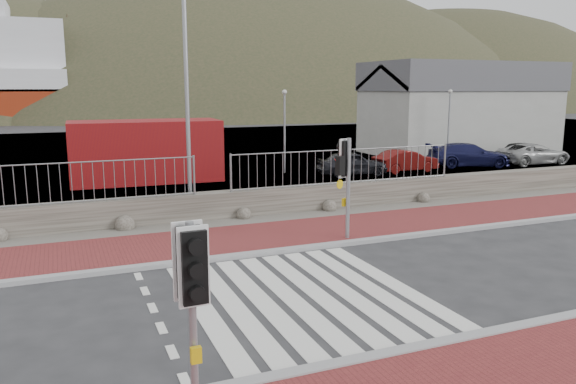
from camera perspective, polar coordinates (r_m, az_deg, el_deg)
name	(u,v)px	position (r m, az deg, el deg)	size (l,w,h in m)	color
ground	(303,295)	(11.81, 1.57, -10.46)	(220.00, 220.00, 0.00)	#28282B
sidewalk_far	(238,240)	(15.81, -5.07, -4.85)	(40.00, 3.00, 0.08)	maroon
kerb_near	(380,357)	(9.36, 9.33, -16.17)	(40.00, 0.25, 0.12)	gray
kerb_far	(256,254)	(14.44, -3.28, -6.30)	(40.00, 0.25, 0.12)	gray
zebra_crossing	(303,295)	(11.81, 1.57, -10.43)	(4.62, 5.60, 0.01)	silver
gravel_strip	(219,224)	(17.67, -7.00, -3.27)	(40.00, 1.50, 0.06)	#59544C
stone_wall	(212,206)	(18.33, -7.70, -1.43)	(40.00, 0.60, 0.90)	#49443C
railing	(212,165)	(17.95, -7.69, 2.76)	(18.07, 0.07, 1.22)	gray
quay	(132,152)	(38.46, -15.54, 3.89)	(120.00, 40.00, 0.50)	#4C4C4F
water	(96,122)	(73.23, -18.92, 6.73)	(220.00, 50.00, 0.05)	#3F4C54
harbor_building	(460,107)	(38.72, 17.08, 8.21)	(12.20, 6.20, 5.80)	#9E9E99
hills_backdrop	(135,245)	(102.32, -15.27, -5.24)	(254.00, 90.00, 100.00)	#2C321E
traffic_signal_near	(191,281)	(7.02, -9.80, -8.90)	(0.39, 0.24, 2.66)	gray
traffic_signal_far	(348,167)	(15.46, 6.08, 2.53)	(0.71, 0.45, 2.88)	gray
streetlight	(191,80)	(18.59, -9.86, 11.15)	(1.67, 0.48, 7.94)	gray
shipping_container	(146,151)	(26.40, -14.23, 4.06)	(6.62, 2.76, 2.76)	maroon
car_a	(352,163)	(27.58, 6.54, 2.92)	(1.38, 3.43, 1.17)	black
car_b	(406,161)	(29.10, 11.85, 3.12)	(1.19, 3.41, 1.12)	#540D0C
car_c	(468,155)	(31.91, 17.86, 3.61)	(1.78, 4.38, 1.27)	#13143C
car_d	(534,154)	(34.23, 23.68, 3.57)	(1.92, 4.15, 1.15)	#979797
car_e	(523,151)	(35.41, 22.72, 3.84)	(1.35, 3.36, 1.15)	black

